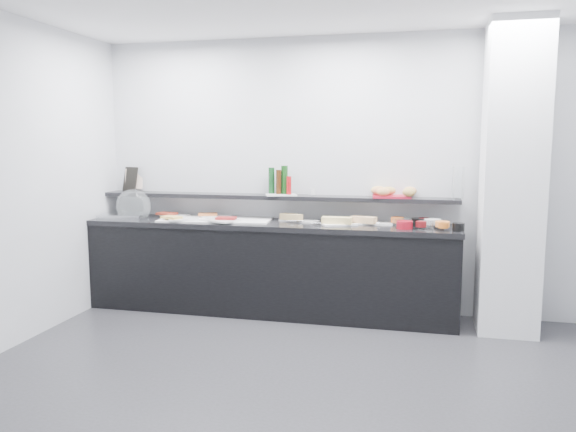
% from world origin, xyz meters
% --- Properties ---
extents(ground, '(5.00, 5.00, 0.00)m').
position_xyz_m(ground, '(0.00, 0.00, 0.00)').
color(ground, '#2D2D30').
rests_on(ground, ground).
extents(back_wall, '(5.00, 0.02, 2.70)m').
position_xyz_m(back_wall, '(0.00, 2.00, 1.35)').
color(back_wall, '#B8BBC0').
rests_on(back_wall, ground).
extents(column, '(0.50, 0.50, 2.70)m').
position_xyz_m(column, '(1.50, 1.65, 1.35)').
color(column, silver).
rests_on(column, ground).
extents(buffet_cabinet, '(3.60, 0.60, 0.85)m').
position_xyz_m(buffet_cabinet, '(-0.70, 1.70, 0.42)').
color(buffet_cabinet, black).
rests_on(buffet_cabinet, ground).
extents(counter_top, '(3.62, 0.62, 0.05)m').
position_xyz_m(counter_top, '(-0.70, 1.70, 0.88)').
color(counter_top, black).
rests_on(counter_top, buffet_cabinet).
extents(wall_shelf, '(3.60, 0.25, 0.04)m').
position_xyz_m(wall_shelf, '(-0.70, 1.88, 1.13)').
color(wall_shelf, black).
rests_on(wall_shelf, back_wall).
extents(cloche_base, '(0.49, 0.37, 0.04)m').
position_xyz_m(cloche_base, '(-2.26, 1.67, 0.92)').
color(cloche_base, silver).
rests_on(cloche_base, counter_top).
extents(cloche_dome, '(0.39, 0.26, 0.34)m').
position_xyz_m(cloche_dome, '(-2.14, 1.68, 1.03)').
color(cloche_dome, white).
rests_on(cloche_dome, cloche_base).
extents(linen_runner, '(1.14, 0.62, 0.01)m').
position_xyz_m(linen_runner, '(-1.25, 1.73, 0.91)').
color(linen_runner, white).
rests_on(linen_runner, counter_top).
extents(platter_meat_a, '(0.31, 0.24, 0.01)m').
position_xyz_m(platter_meat_a, '(-1.76, 1.84, 0.92)').
color(platter_meat_a, silver).
rests_on(platter_meat_a, linen_runner).
extents(food_meat_a, '(0.21, 0.16, 0.02)m').
position_xyz_m(food_meat_a, '(-1.82, 1.78, 0.94)').
color(food_meat_a, maroon).
rests_on(food_meat_a, platter_meat_a).
extents(platter_salmon, '(0.33, 0.25, 0.01)m').
position_xyz_m(platter_salmon, '(-1.29, 1.83, 0.92)').
color(platter_salmon, silver).
rests_on(platter_salmon, linen_runner).
extents(food_salmon, '(0.22, 0.18, 0.02)m').
position_xyz_m(food_salmon, '(-1.38, 1.83, 0.94)').
color(food_salmon, '#C86029').
rests_on(food_salmon, platter_salmon).
extents(platter_cheese, '(0.34, 0.29, 0.01)m').
position_xyz_m(platter_cheese, '(-1.52, 1.55, 0.92)').
color(platter_cheese, white).
rests_on(platter_cheese, linen_runner).
extents(food_cheese, '(0.22, 0.19, 0.02)m').
position_xyz_m(food_cheese, '(-1.64, 1.52, 0.94)').
color(food_cheese, tan).
rests_on(food_cheese, platter_cheese).
extents(platter_meat_b, '(0.40, 0.34, 0.01)m').
position_xyz_m(platter_meat_b, '(-1.16, 1.56, 0.92)').
color(platter_meat_b, silver).
rests_on(platter_meat_b, linen_runner).
extents(food_meat_b, '(0.20, 0.13, 0.02)m').
position_xyz_m(food_meat_b, '(-1.10, 1.59, 0.94)').
color(food_meat_b, maroon).
rests_on(food_meat_b, platter_meat_b).
extents(sandwich_plate_left, '(0.41, 0.26, 0.01)m').
position_xyz_m(sandwich_plate_left, '(-0.42, 1.82, 0.91)').
color(sandwich_plate_left, silver).
rests_on(sandwich_plate_left, counter_top).
extents(sandwich_food_left, '(0.24, 0.17, 0.06)m').
position_xyz_m(sandwich_food_left, '(-0.50, 1.80, 0.94)').
color(sandwich_food_left, tan).
rests_on(sandwich_food_left, sandwich_plate_left).
extents(tongs_left, '(0.16, 0.04, 0.01)m').
position_xyz_m(tongs_left, '(-0.45, 1.72, 0.92)').
color(tongs_left, silver).
rests_on(tongs_left, sandwich_plate_left).
extents(sandwich_plate_mid, '(0.35, 0.26, 0.01)m').
position_xyz_m(sandwich_plate_mid, '(0.00, 1.66, 0.91)').
color(sandwich_plate_mid, white).
rests_on(sandwich_plate_mid, counter_top).
extents(sandwich_food_mid, '(0.28, 0.11, 0.06)m').
position_xyz_m(sandwich_food_mid, '(-0.03, 1.66, 0.94)').
color(sandwich_food_mid, '#D7BC71').
rests_on(sandwich_food_mid, sandwich_plate_mid).
extents(tongs_mid, '(0.16, 0.03, 0.01)m').
position_xyz_m(tongs_mid, '(-0.19, 1.61, 0.92)').
color(tongs_mid, '#AFB1B6').
rests_on(tongs_mid, sandwich_plate_mid).
extents(sandwich_plate_right, '(0.39, 0.17, 0.01)m').
position_xyz_m(sandwich_plate_right, '(0.29, 1.80, 0.91)').
color(sandwich_plate_right, white).
rests_on(sandwich_plate_right, counter_top).
extents(sandwich_food_right, '(0.25, 0.16, 0.06)m').
position_xyz_m(sandwich_food_right, '(0.21, 1.76, 0.94)').
color(sandwich_food_right, tan).
rests_on(sandwich_food_right, sandwich_plate_right).
extents(tongs_right, '(0.16, 0.01, 0.01)m').
position_xyz_m(tongs_right, '(0.28, 1.76, 0.92)').
color(tongs_right, silver).
rests_on(tongs_right, sandwich_plate_right).
extents(bowl_glass_fruit, '(0.22, 0.22, 0.07)m').
position_xyz_m(bowl_glass_fruit, '(0.57, 1.77, 0.94)').
color(bowl_glass_fruit, white).
rests_on(bowl_glass_fruit, counter_top).
extents(fill_glass_fruit, '(0.13, 0.13, 0.05)m').
position_xyz_m(fill_glass_fruit, '(0.53, 1.81, 0.95)').
color(fill_glass_fruit, orange).
rests_on(fill_glass_fruit, bowl_glass_fruit).
extents(bowl_black_jam, '(0.16, 0.16, 0.07)m').
position_xyz_m(bowl_black_jam, '(0.71, 1.79, 0.94)').
color(bowl_black_jam, black).
rests_on(bowl_black_jam, counter_top).
extents(fill_black_jam, '(0.11, 0.11, 0.05)m').
position_xyz_m(fill_black_jam, '(0.77, 1.81, 0.95)').
color(fill_black_jam, '#4F0B0D').
rests_on(fill_black_jam, bowl_black_jam).
extents(bowl_glass_cream, '(0.20, 0.20, 0.07)m').
position_xyz_m(bowl_glass_cream, '(0.86, 1.78, 0.94)').
color(bowl_glass_cream, white).
rests_on(bowl_glass_cream, counter_top).
extents(fill_glass_cream, '(0.17, 0.17, 0.05)m').
position_xyz_m(fill_glass_cream, '(0.85, 1.76, 0.95)').
color(fill_glass_cream, white).
rests_on(fill_glass_cream, bowl_glass_cream).
extents(bowl_red_jam, '(0.19, 0.19, 0.07)m').
position_xyz_m(bowl_red_jam, '(0.60, 1.57, 0.94)').
color(bowl_red_jam, maroon).
rests_on(bowl_red_jam, counter_top).
extents(fill_red_jam, '(0.11, 0.11, 0.05)m').
position_xyz_m(fill_red_jam, '(0.74, 1.57, 0.95)').
color(fill_red_jam, '#610D11').
rests_on(fill_red_jam, bowl_red_jam).
extents(bowl_glass_salmon, '(0.17, 0.17, 0.07)m').
position_xyz_m(bowl_glass_salmon, '(0.79, 1.63, 0.94)').
color(bowl_glass_salmon, white).
rests_on(bowl_glass_salmon, counter_top).
extents(fill_glass_salmon, '(0.15, 0.15, 0.05)m').
position_xyz_m(fill_glass_salmon, '(0.93, 1.62, 0.95)').
color(fill_glass_salmon, '#FF903E').
rests_on(fill_glass_salmon, bowl_glass_salmon).
extents(bowl_black_fruit, '(0.13, 0.13, 0.07)m').
position_xyz_m(bowl_black_fruit, '(1.06, 1.55, 0.94)').
color(bowl_black_fruit, black).
rests_on(bowl_black_fruit, counter_top).
extents(fill_black_fruit, '(0.11, 0.11, 0.05)m').
position_xyz_m(fill_black_fruit, '(0.93, 1.55, 0.95)').
color(fill_black_fruit, '#D1641C').
rests_on(fill_black_fruit, bowl_black_fruit).
extents(framed_print, '(0.20, 0.14, 0.26)m').
position_xyz_m(framed_print, '(-2.31, 1.94, 1.28)').
color(framed_print, black).
rests_on(framed_print, wall_shelf).
extents(print_art, '(0.20, 0.09, 0.22)m').
position_xyz_m(print_art, '(-2.29, 1.98, 1.28)').
color(print_art, beige).
rests_on(print_art, framed_print).
extents(condiment_tray, '(0.34, 0.28, 0.01)m').
position_xyz_m(condiment_tray, '(-0.61, 1.84, 1.16)').
color(condiment_tray, white).
rests_on(condiment_tray, wall_shelf).
extents(bottle_green_a, '(0.08, 0.08, 0.26)m').
position_xyz_m(bottle_green_a, '(-0.73, 1.91, 1.29)').
color(bottle_green_a, '#0F3A18').
rests_on(bottle_green_a, condiment_tray).
extents(bottle_brown, '(0.05, 0.05, 0.24)m').
position_xyz_m(bottle_brown, '(-0.64, 1.87, 1.28)').
color(bottle_brown, '#361C09').
rests_on(bottle_brown, condiment_tray).
extents(bottle_green_b, '(0.08, 0.08, 0.28)m').
position_xyz_m(bottle_green_b, '(-0.59, 1.91, 1.30)').
color(bottle_green_b, '#103D12').
rests_on(bottle_green_b, condiment_tray).
extents(bottle_hot, '(0.06, 0.06, 0.18)m').
position_xyz_m(bottle_hot, '(-0.53, 1.84, 1.25)').
color(bottle_hot, '#A70B10').
rests_on(bottle_hot, condiment_tray).
extents(shaker_salt, '(0.04, 0.04, 0.07)m').
position_xyz_m(shaker_salt, '(-0.29, 1.86, 1.20)').
color(shaker_salt, silver).
rests_on(shaker_salt, condiment_tray).
extents(shaker_pepper, '(0.04, 0.04, 0.07)m').
position_xyz_m(shaker_pepper, '(-0.30, 1.86, 1.20)').
color(shaker_pepper, silver).
rests_on(shaker_pepper, condiment_tray).
extents(bread_tray, '(0.38, 0.28, 0.02)m').
position_xyz_m(bread_tray, '(0.46, 1.88, 1.16)').
color(bread_tray, '#A71228').
rests_on(bread_tray, wall_shelf).
extents(bread_roll_n, '(0.16, 0.11, 0.08)m').
position_xyz_m(bread_roll_n, '(0.33, 1.95, 1.21)').
color(bread_roll_n, gold).
rests_on(bread_roll_n, bread_tray).
extents(bread_roll_ne, '(0.14, 0.11, 0.08)m').
position_xyz_m(bread_roll_ne, '(0.63, 1.95, 1.21)').
color(bread_roll_ne, tan).
rests_on(bread_roll_ne, bread_tray).
extents(bread_roll_sw, '(0.15, 0.11, 0.08)m').
position_xyz_m(bread_roll_sw, '(0.39, 1.79, 1.21)').
color(bread_roll_sw, tan).
rests_on(bread_roll_sw, bread_tray).
extents(bread_roll_se, '(0.12, 0.08, 0.08)m').
position_xyz_m(bread_roll_se, '(0.63, 1.79, 1.21)').
color(bread_roll_se, '#AE8A42').
rests_on(bread_roll_se, bread_tray).
extents(bread_roll_midw, '(0.17, 0.13, 0.08)m').
position_xyz_m(bread_roll_midw, '(0.35, 1.89, 1.21)').
color(bread_roll_midw, '#BD7A48').
rests_on(bread_roll_midw, bread_tray).
extents(bread_roll_mide, '(0.17, 0.15, 0.08)m').
position_xyz_m(bread_roll_mide, '(0.43, 1.91, 1.21)').
color(bread_roll_mide, '#BB9247').
rests_on(bread_roll_mide, bread_tray).
extents(carafe, '(0.13, 0.13, 0.30)m').
position_xyz_m(carafe, '(1.07, 1.89, 1.30)').
color(carafe, silver).
rests_on(carafe, wall_shelf).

